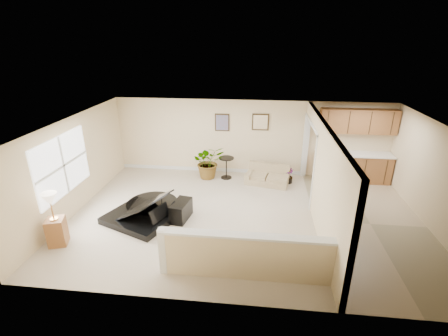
# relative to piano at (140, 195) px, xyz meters

# --- Properties ---
(floor) EXTENTS (9.00, 9.00, 0.00)m
(floor) POSITION_rel_piano_xyz_m (2.68, 0.29, -0.64)
(floor) COLOR #BBAA91
(floor) RESTS_ON ground
(back_wall) EXTENTS (9.00, 0.04, 2.50)m
(back_wall) POSITION_rel_piano_xyz_m (2.68, 3.29, 0.61)
(back_wall) COLOR beige
(back_wall) RESTS_ON floor
(front_wall) EXTENTS (9.00, 0.04, 2.50)m
(front_wall) POSITION_rel_piano_xyz_m (2.68, -2.71, 0.61)
(front_wall) COLOR beige
(front_wall) RESTS_ON floor
(left_wall) EXTENTS (0.04, 6.00, 2.50)m
(left_wall) POSITION_rel_piano_xyz_m (-1.82, 0.29, 0.61)
(left_wall) COLOR beige
(left_wall) RESTS_ON floor
(right_wall) EXTENTS (0.04, 6.00, 2.50)m
(right_wall) POSITION_rel_piano_xyz_m (7.18, 0.29, 0.61)
(right_wall) COLOR beige
(right_wall) RESTS_ON floor
(ceiling) EXTENTS (9.00, 6.00, 0.04)m
(ceiling) POSITION_rel_piano_xyz_m (2.68, 0.29, 1.86)
(ceiling) COLOR silver
(ceiling) RESTS_ON back_wall
(kitchen_vinyl) EXTENTS (2.70, 6.00, 0.01)m
(kitchen_vinyl) POSITION_rel_piano_xyz_m (5.83, 0.29, -0.64)
(kitchen_vinyl) COLOR tan
(kitchen_vinyl) RESTS_ON floor
(interior_partition) EXTENTS (0.18, 5.99, 2.50)m
(interior_partition) POSITION_rel_piano_xyz_m (4.48, 0.54, 0.58)
(interior_partition) COLOR beige
(interior_partition) RESTS_ON floor
(pony_half_wall) EXTENTS (3.42, 0.22, 1.00)m
(pony_half_wall) POSITION_rel_piano_xyz_m (2.76, -2.01, -0.12)
(pony_half_wall) COLOR beige
(pony_half_wall) RESTS_ON floor
(left_window) EXTENTS (0.05, 2.15, 1.45)m
(left_window) POSITION_rel_piano_xyz_m (-1.80, -0.21, 0.81)
(left_window) COLOR white
(left_window) RESTS_ON left_wall
(wall_art_left) EXTENTS (0.48, 0.04, 0.58)m
(wall_art_left) POSITION_rel_piano_xyz_m (1.73, 3.26, 1.11)
(wall_art_left) COLOR #342613
(wall_art_left) RESTS_ON back_wall
(wall_mirror) EXTENTS (0.55, 0.04, 0.55)m
(wall_mirror) POSITION_rel_piano_xyz_m (2.98, 3.26, 1.16)
(wall_mirror) COLOR #342613
(wall_mirror) RESTS_ON back_wall
(kitchen_cabinets) EXTENTS (2.36, 0.65, 2.33)m
(kitchen_cabinets) POSITION_rel_piano_xyz_m (5.87, 3.02, 0.23)
(kitchen_cabinets) COLOR #9B6232
(kitchen_cabinets) RESTS_ON floor
(piano) EXTENTS (2.31, 2.27, 1.54)m
(piano) POSITION_rel_piano_xyz_m (0.00, 0.00, 0.00)
(piano) COLOR black
(piano) RESTS_ON floor
(piano_bench) EXTENTS (0.48, 0.78, 0.48)m
(piano_bench) POSITION_rel_piano_xyz_m (1.05, 0.01, -0.40)
(piano_bench) COLOR black
(piano_bench) RESTS_ON floor
(loveseat) EXTENTS (1.49, 1.03, 0.76)m
(loveseat) POSITION_rel_piano_xyz_m (3.28, 2.51, -0.35)
(loveseat) COLOR tan
(loveseat) RESTS_ON floor
(accent_table) EXTENTS (0.50, 0.50, 0.72)m
(accent_table) POSITION_rel_piano_xyz_m (1.93, 2.73, -0.18)
(accent_table) COLOR black
(accent_table) RESTS_ON floor
(palm_plant) EXTENTS (1.27, 1.19, 1.12)m
(palm_plant) POSITION_rel_piano_xyz_m (1.34, 2.72, -0.09)
(palm_plant) COLOR black
(palm_plant) RESTS_ON floor
(small_plant) EXTENTS (0.36, 0.36, 0.49)m
(small_plant) POSITION_rel_piano_xyz_m (3.95, 2.58, -0.43)
(small_plant) COLOR black
(small_plant) RESTS_ON floor
(lamp_stand) EXTENTS (0.47, 0.47, 1.28)m
(lamp_stand) POSITION_rel_piano_xyz_m (-1.46, -1.37, -0.10)
(lamp_stand) COLOR #9B6232
(lamp_stand) RESTS_ON floor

